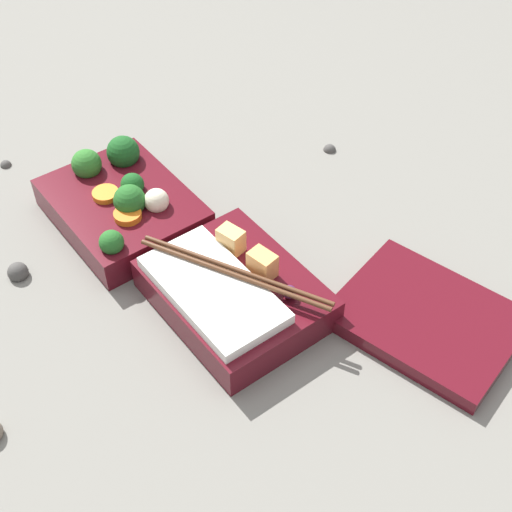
# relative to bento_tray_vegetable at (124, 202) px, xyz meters

# --- Properties ---
(ground_plane) EXTENTS (3.00, 3.00, 0.00)m
(ground_plane) POSITION_rel_bento_tray_vegetable_xyz_m (0.10, -0.00, -0.02)
(ground_plane) COLOR slate
(bento_tray_vegetable) EXTENTS (0.18, 0.14, 0.07)m
(bento_tray_vegetable) POSITION_rel_bento_tray_vegetable_xyz_m (0.00, 0.00, 0.00)
(bento_tray_vegetable) COLOR #510F19
(bento_tray_vegetable) RESTS_ON ground_plane
(bento_tray_rice) EXTENTS (0.19, 0.14, 0.06)m
(bento_tray_rice) POSITION_rel_bento_tray_vegetable_xyz_m (0.19, 0.02, -0.00)
(bento_tray_rice) COLOR #510F19
(bento_tray_rice) RESTS_ON ground_plane
(bento_lid) EXTENTS (0.20, 0.18, 0.02)m
(bento_lid) POSITION_rel_bento_tray_vegetable_xyz_m (0.33, 0.16, -0.02)
(bento_lid) COLOR #510F19
(bento_lid) RESTS_ON ground_plane
(pebble_1) EXTENTS (0.02, 0.02, 0.02)m
(pebble_1) POSITION_rel_bento_tray_vegetable_xyz_m (0.01, -0.14, -0.02)
(pebble_1) COLOR #474442
(pebble_1) RESTS_ON ground_plane
(pebble_2) EXTENTS (0.01, 0.01, 0.01)m
(pebble_2) POSITION_rel_bento_tray_vegetable_xyz_m (-0.18, -0.07, -0.02)
(pebble_2) COLOR #474442
(pebble_2) RESTS_ON ground_plane
(pebble_3) EXTENTS (0.02, 0.02, 0.02)m
(pebble_3) POSITION_rel_bento_tray_vegetable_xyz_m (0.05, 0.28, -0.02)
(pebble_3) COLOR #474442
(pebble_3) RESTS_ON ground_plane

